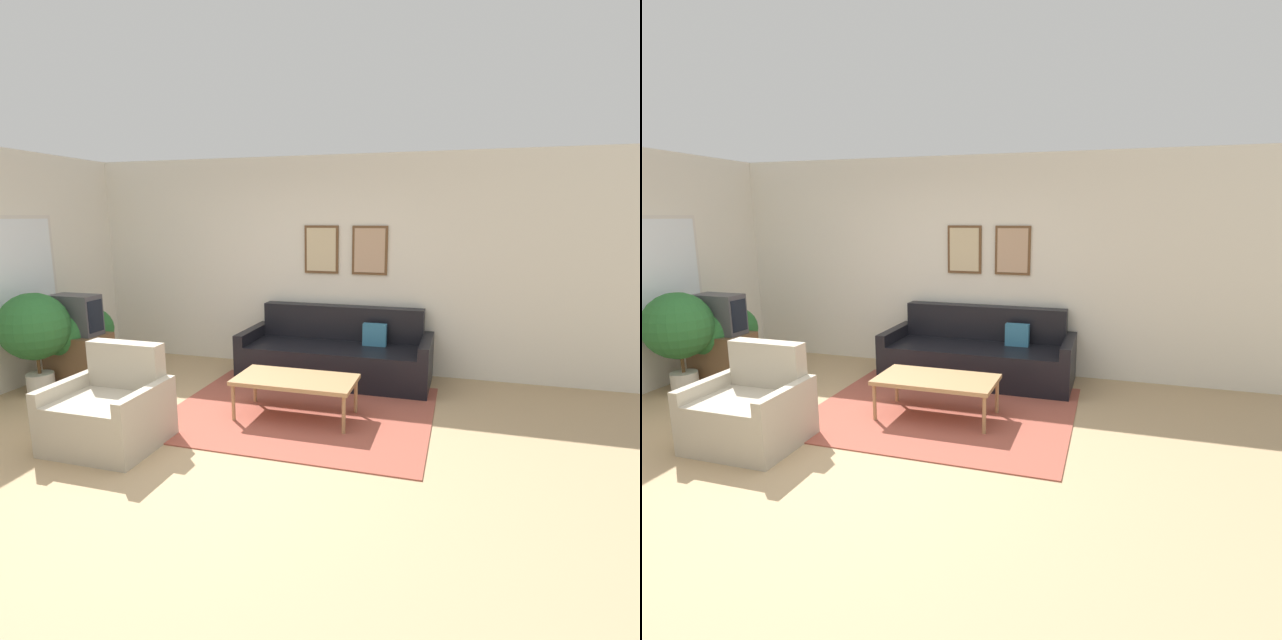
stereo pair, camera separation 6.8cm
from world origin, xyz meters
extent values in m
plane|color=tan|center=(0.00, 0.00, 0.00)|extent=(16.00, 16.00, 0.00)
cube|color=#9E4C3D|center=(0.46, 1.10, 0.01)|extent=(2.61, 2.13, 0.01)
cube|color=silver|center=(0.00, 2.68, 1.35)|extent=(8.00, 0.06, 2.70)
cube|color=brown|center=(0.23, 2.64, 1.55)|extent=(0.44, 0.03, 0.60)
cube|color=#CCB78E|center=(0.23, 2.62, 1.55)|extent=(0.38, 0.01, 0.54)
cube|color=brown|center=(0.85, 2.64, 1.55)|extent=(0.44, 0.03, 0.60)
cube|color=tan|center=(0.85, 2.62, 1.55)|extent=(0.38, 0.01, 0.54)
cube|color=beige|center=(-2.93, 1.01, 1.30)|extent=(0.02, 1.12, 1.36)
cube|color=white|center=(-2.93, 1.01, 1.30)|extent=(0.02, 1.04, 1.28)
cube|color=black|center=(0.54, 2.16, 0.22)|extent=(2.03, 0.90, 0.44)
cube|color=black|center=(0.54, 2.51, 0.65)|extent=(2.03, 0.20, 0.42)
cube|color=black|center=(-0.54, 2.16, 0.29)|extent=(0.12, 0.90, 0.58)
cube|color=black|center=(1.61, 2.16, 0.29)|extent=(0.12, 0.90, 0.58)
cube|color=teal|center=(0.99, 2.27, 0.57)|extent=(0.28, 0.10, 0.28)
cube|color=#A87F51|center=(0.45, 0.94, 0.39)|extent=(1.18, 0.60, 0.04)
cylinder|color=#A87F51|center=(-0.10, 0.68, 0.19)|extent=(0.04, 0.04, 0.37)
cylinder|color=#A87F51|center=(1.00, 0.68, 0.19)|extent=(0.04, 0.04, 0.37)
cylinder|color=#A87F51|center=(-0.10, 1.20, 0.19)|extent=(0.04, 0.04, 0.37)
cylinder|color=#A87F51|center=(1.00, 1.20, 0.19)|extent=(0.04, 0.04, 0.37)
cube|color=brown|center=(-2.31, 1.16, 0.31)|extent=(0.65, 0.46, 0.61)
cube|color=#424247|center=(-2.31, 1.16, 0.85)|extent=(0.55, 0.28, 0.47)
cube|color=black|center=(-2.03, 1.16, 0.85)|extent=(0.01, 0.23, 0.36)
cube|color=#B2A893|center=(-0.91, -0.10, 0.22)|extent=(0.71, 0.76, 0.44)
cube|color=#B2A893|center=(-0.91, 0.20, 0.65)|extent=(0.71, 0.16, 0.42)
cube|color=#B2A893|center=(-1.31, -0.10, 0.28)|extent=(0.09, 0.76, 0.56)
cube|color=#B2A893|center=(-0.51, -0.10, 0.28)|extent=(0.09, 0.76, 0.56)
cylinder|color=beige|center=(-2.49, 0.75, 0.13)|extent=(0.29, 0.29, 0.25)
cylinder|color=#51381E|center=(-2.49, 0.75, 0.36)|extent=(0.04, 0.04, 0.22)
sphere|color=#28662D|center=(-2.49, 0.75, 0.79)|extent=(0.74, 0.74, 0.74)
cylinder|color=slate|center=(-2.38, 1.46, 0.10)|extent=(0.25, 0.25, 0.21)
cylinder|color=#51381E|center=(-2.38, 1.46, 0.29)|extent=(0.04, 0.04, 0.16)
sphere|color=#28662D|center=(-2.38, 1.46, 0.60)|extent=(0.54, 0.54, 0.54)
cylinder|color=#383D42|center=(-2.40, 1.13, 0.10)|extent=(0.22, 0.22, 0.21)
cylinder|color=#51381E|center=(-2.40, 1.13, 0.29)|extent=(0.04, 0.04, 0.17)
sphere|color=#28662D|center=(-2.40, 1.13, 0.62)|extent=(0.58, 0.58, 0.58)
camera|label=1|loc=(1.98, -3.47, 1.96)|focal=28.00mm
camera|label=2|loc=(2.04, -3.45, 1.96)|focal=28.00mm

